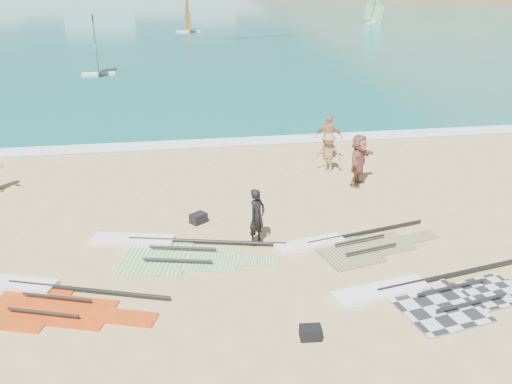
{
  "coord_description": "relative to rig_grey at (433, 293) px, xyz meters",
  "views": [
    {
      "loc": [
        -3.08,
        -12.49,
        7.99
      ],
      "look_at": [
        -0.55,
        4.0,
        1.0
      ],
      "focal_mm": 40.0,
      "sensor_mm": 36.0,
      "label": 1
    }
  ],
  "objects": [
    {
      "name": "rig_red",
      "position": [
        -9.77,
        1.29,
        -0.0
      ],
      "size": [
        5.24,
        3.08,
        0.2
      ],
      "rotation": [
        0.0,
        0.0,
        -0.33
      ],
      "color": "red",
      "rests_on": "ground"
    },
    {
      "name": "beachgoer_back",
      "position": [
        0.11,
        10.39,
        0.92
      ],
      "size": [
        1.23,
        0.9,
        1.94
      ],
      "primitive_type": "imported",
      "rotation": [
        0.0,
        0.0,
        2.72
      ],
      "color": "#B77C52",
      "rests_on": "ground"
    },
    {
      "name": "beachgoer_mid",
      "position": [
        -0.29,
        8.99,
        0.74
      ],
      "size": [
        1.18,
        0.98,
        1.59
      ],
      "primitive_type": "imported",
      "rotation": [
        0.0,
        0.0,
        -0.46
      ],
      "color": "#9C7A49",
      "rests_on": "ground"
    },
    {
      "name": "rig_orange",
      "position": [
        -1.41,
        2.83,
        -0.0
      ],
      "size": [
        5.1,
        2.59,
        0.2
      ],
      "rotation": [
        0.0,
        0.0,
        0.24
      ],
      "color": "orange",
      "rests_on": "ground"
    },
    {
      "name": "rig_green",
      "position": [
        -6.64,
        3.35,
        -0.0
      ],
      "size": [
        5.77,
        2.91,
        0.2
      ],
      "rotation": [
        0.0,
        0.0,
        -0.23
      ],
      "color": "#54A925",
      "rests_on": "ground"
    },
    {
      "name": "windsurfer_centre",
      "position": [
        -3.86,
        53.5,
        1.3
      ],
      "size": [
        2.66,
        3.14,
        4.72
      ],
      "rotation": [
        0.0,
        0.0,
        0.14
      ],
      "color": "white",
      "rests_on": "ground"
    },
    {
      "name": "beachgoer_right",
      "position": [
        0.42,
        7.46,
        0.93
      ],
      "size": [
        1.58,
        1.79,
        1.97
      ],
      "primitive_type": "imported",
      "rotation": [
        0.0,
        0.0,
        0.91
      ],
      "color": "#97584A",
      "rests_on": "ground"
    },
    {
      "name": "windsurfer_right",
      "position": [
        19.24,
        58.79,
        1.23
      ],
      "size": [
        2.32,
        2.35,
        4.37
      ],
      "rotation": [
        0.0,
        0.0,
        0.66
      ],
      "color": "white",
      "rests_on": "ground"
    },
    {
      "name": "surf_line",
      "position": [
        -3.23,
        13.29,
        -0.05
      ],
      "size": [
        300.0,
        1.2,
        0.04
      ],
      "primitive_type": "cube",
      "color": "white",
      "rests_on": "ground"
    },
    {
      "name": "windsurfer_left",
      "position": [
        -11.23,
        30.4,
        1.2
      ],
      "size": [
        2.38,
        2.84,
        4.24
      ],
      "rotation": [
        0.0,
        0.0,
        0.1
      ],
      "color": "white",
      "rests_on": "ground"
    },
    {
      "name": "rig_grey",
      "position": [
        0.0,
        0.0,
        0.0
      ],
      "size": [
        6.16,
        3.01,
        0.2
      ],
      "rotation": [
        0.0,
        0.0,
        0.2
      ],
      "color": "#242426",
      "rests_on": "ground"
    },
    {
      "name": "gear_bag_near",
      "position": [
        -5.63,
        5.1,
        0.11
      ],
      "size": [
        0.62,
        0.59,
        0.32
      ],
      "primitive_type": "cube",
      "rotation": [
        0.0,
        0.0,
        0.64
      ],
      "color": "black",
      "rests_on": "ground"
    },
    {
      "name": "person_wetsuit",
      "position": [
        -3.98,
        3.46,
        0.81
      ],
      "size": [
        0.73,
        0.73,
        1.72
      ],
      "primitive_type": "imported",
      "rotation": [
        0.0,
        0.0,
        0.77
      ],
      "color": "black",
      "rests_on": "ground"
    },
    {
      "name": "ground",
      "position": [
        -3.23,
        0.99,
        -0.05
      ],
      "size": [
        300.0,
        300.0,
        0.0
      ],
      "primitive_type": "plane",
      "color": "#D1B57A",
      "rests_on": "ground"
    },
    {
      "name": "gear_bag_far",
      "position": [
        -3.5,
        -1.26,
        0.1
      ],
      "size": [
        0.51,
        0.38,
        0.29
      ],
      "primitive_type": "cube",
      "rotation": [
        0.0,
        0.0,
        -0.07
      ],
      "color": "black",
      "rests_on": "ground"
    }
  ]
}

